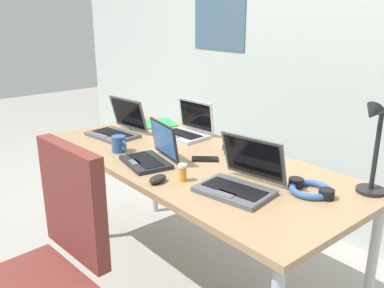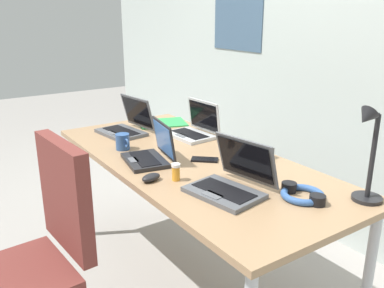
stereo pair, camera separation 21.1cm
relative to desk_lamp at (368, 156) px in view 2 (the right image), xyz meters
name	(u,v)px [view 2 (the right image)]	position (x,y,z in m)	size (l,w,h in m)	color
ground_plane	(192,280)	(-0.80, -0.28, -0.94)	(12.00, 12.00, 0.00)	gray
wall_back	(339,39)	(-0.80, 0.82, 0.36)	(6.00, 0.13, 2.60)	#B2BCB7
desk	(192,169)	(-0.80, -0.28, -0.25)	(1.80, 0.80, 0.74)	#9E7A56
desk_lamp	(368,156)	(0.00, 0.00, 0.00)	(0.12, 0.18, 0.40)	black
laptop_near_mouse	(231,182)	(-0.37, -0.37, -0.15)	(0.35, 0.32, 0.22)	#515459
laptop_far_corner	(151,154)	(-0.88, -0.47, -0.16)	(0.30, 0.26, 0.20)	#232326
laptop_center	(126,126)	(-1.42, -0.35, -0.15)	(0.33, 0.29, 0.22)	#515459
laptop_near_lamp	(194,129)	(-1.13, -0.04, -0.15)	(0.29, 0.24, 0.21)	#B7BABC
computer_mouse	(151,177)	(-0.66, -0.59, -0.18)	(0.06, 0.10, 0.03)	black
cell_phone	(205,160)	(-0.74, -0.24, -0.19)	(0.06, 0.14, 0.01)	black
headphones	(303,194)	(-0.16, -0.17, -0.18)	(0.21, 0.18, 0.04)	#335999
pill_bottle	(176,172)	(-0.61, -0.49, -0.16)	(0.04, 0.04, 0.08)	gold
book_stack	(249,152)	(-0.66, -0.01, -0.17)	(0.23, 0.19, 0.05)	navy
paper_folder_near_mouse	(162,123)	(-1.49, -0.05, -0.19)	(0.23, 0.31, 0.01)	green
coffee_mug	(123,142)	(-1.14, -0.51, -0.15)	(0.11, 0.08, 0.09)	#2D518C
office_chair	(34,279)	(-0.73, -1.13, -0.54)	(0.52, 0.55, 0.97)	black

